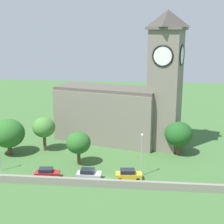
# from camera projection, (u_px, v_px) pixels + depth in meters

# --- Properties ---
(ground_plane) EXTENTS (200.00, 200.00, 0.00)m
(ground_plane) POSITION_uv_depth(u_px,v_px,m) (112.00, 150.00, 68.22)
(ground_plane) COLOR #3D6633
(church) EXTENTS (29.30, 15.95, 28.70)m
(church) POSITION_uv_depth(u_px,v_px,m) (124.00, 105.00, 71.00)
(church) COLOR slate
(church) RESTS_ON ground
(quay_barrier) EXTENTS (58.95, 0.70, 1.29)m
(quay_barrier) POSITION_uv_depth(u_px,v_px,m) (102.00, 183.00, 51.61)
(quay_barrier) COLOR gray
(quay_barrier) RESTS_ON ground
(car_red) EXTENTS (4.28, 2.43, 1.78)m
(car_red) POSITION_uv_depth(u_px,v_px,m) (47.00, 173.00, 54.76)
(car_red) COLOR red
(car_red) RESTS_ON ground
(car_silver) EXTENTS (4.13, 2.31, 1.85)m
(car_silver) POSITION_uv_depth(u_px,v_px,m) (89.00, 174.00, 54.21)
(car_silver) COLOR silver
(car_silver) RESTS_ON ground
(car_yellow) EXTENTS (4.55, 2.49, 1.86)m
(car_yellow) POSITION_uv_depth(u_px,v_px,m) (128.00, 174.00, 54.08)
(car_yellow) COLOR gold
(car_yellow) RESTS_ON ground
(streetlamp_west_mid) EXTENTS (0.44, 0.44, 7.68)m
(streetlamp_west_mid) POSITION_uv_depth(u_px,v_px,m) (142.00, 148.00, 54.57)
(streetlamp_west_mid) COLOR #9EA0A5
(streetlamp_west_mid) RESTS_ON ground
(tree_churchyard) EXTENTS (5.61, 5.61, 6.91)m
(tree_churchyard) POSITION_uv_depth(u_px,v_px,m) (179.00, 134.00, 64.62)
(tree_churchyard) COLOR brown
(tree_churchyard) RESTS_ON ground
(tree_riverside_west) EXTENTS (6.46, 6.46, 7.39)m
(tree_riverside_west) POSITION_uv_depth(u_px,v_px,m) (9.00, 133.00, 64.70)
(tree_riverside_west) COLOR brown
(tree_riverside_west) RESTS_ON ground
(tree_by_tower) EXTENTS (4.71, 4.71, 7.21)m
(tree_by_tower) POSITION_uv_depth(u_px,v_px,m) (44.00, 127.00, 66.76)
(tree_by_tower) COLOR brown
(tree_by_tower) RESTS_ON ground
(tree_riverside_east) EXTENTS (4.58, 4.58, 6.41)m
(tree_riverside_east) POSITION_uv_depth(u_px,v_px,m) (78.00, 143.00, 59.54)
(tree_riverside_east) COLOR brown
(tree_riverside_east) RESTS_ON ground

